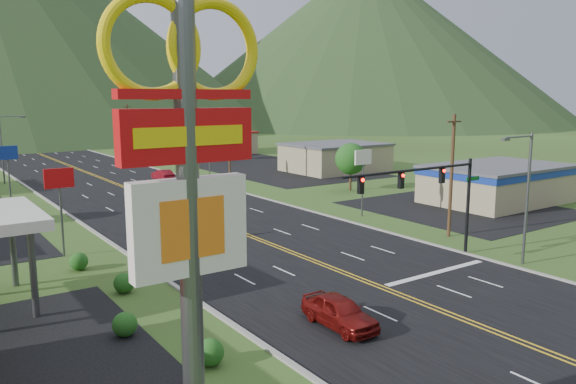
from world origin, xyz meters
TOP-DOWN VIEW (x-y plane):
  - pylon_sign at (-17.00, 2.00)m, footprint 4.32×0.60m
  - traffic_signal at (6.48, 14.00)m, footprint 13.10×0.43m
  - streetlight_east at (11.18, 10.00)m, footprint 3.28×0.25m
  - streetlight_west at (-11.68, 70.00)m, footprint 3.28×0.25m
  - building_east_near at (30.00, 25.00)m, footprint 15.40×10.40m
  - building_east_mid at (32.00, 55.00)m, footprint 14.40×11.40m
  - building_east_far at (28.00, 90.00)m, footprint 16.40×12.40m
  - pole_sign_west_a at (-14.00, 30.00)m, footprint 2.00×0.18m
  - pole_sign_west_b at (-14.00, 52.00)m, footprint 2.00×0.18m
  - pole_sign_east_a at (13.00, 28.00)m, footprint 2.00×0.18m
  - pole_sign_east_b at (13.00, 60.00)m, footprint 2.00×0.18m
  - tree_east_a at (22.00, 40.00)m, footprint 3.84×3.84m
  - tree_east_b at (26.00, 78.00)m, footprint 3.84×3.84m
  - utility_pole_a at (13.50, 18.00)m, footprint 1.60×0.28m
  - utility_pole_b at (13.50, 55.00)m, footprint 1.60×0.28m
  - utility_pole_c at (13.50, 95.00)m, footprint 1.60×0.28m
  - utility_pole_d at (13.50, 135.00)m, footprint 1.60×0.28m
  - mountain_ne at (147.84, 176.19)m, footprint 180.00×180.00m
  - car_red_near at (-5.84, 8.96)m, footprint 1.92×4.64m
  - car_dark_mid at (-2.01, 44.27)m, footprint 2.55×5.55m
  - car_red_far at (6.29, 60.79)m, footprint 1.68×4.55m

SIDE VIEW (x-z plane):
  - car_red_far at x=6.29m, z-range 0.00..1.49m
  - car_dark_mid at x=-2.01m, z-range 0.00..1.57m
  - car_red_near at x=-5.84m, z-range 0.00..1.57m
  - building_east_mid at x=32.00m, z-range 0.01..4.31m
  - building_east_far at x=28.00m, z-range 0.01..4.51m
  - building_east_near at x=30.00m, z-range 0.22..4.32m
  - tree_east_a at x=22.00m, z-range 0.98..6.80m
  - tree_east_b at x=26.00m, z-range 0.98..6.80m
  - pole_sign_west_a at x=-14.00m, z-range 1.85..8.25m
  - pole_sign_west_b at x=-14.00m, z-range 1.85..8.25m
  - pole_sign_east_a at x=13.00m, z-range 1.85..8.25m
  - pole_sign_east_b at x=13.00m, z-range 1.85..8.25m
  - utility_pole_a at x=13.50m, z-range 0.13..10.13m
  - utility_pole_b at x=13.50m, z-range 0.13..10.13m
  - utility_pole_c at x=13.50m, z-range 0.13..10.13m
  - utility_pole_d at x=13.50m, z-range 0.13..10.13m
  - streetlight_east at x=11.18m, z-range 0.68..9.68m
  - streetlight_west at x=-11.68m, z-range 0.68..9.68m
  - traffic_signal at x=6.48m, z-range 1.83..8.83m
  - pylon_sign at x=-17.00m, z-range 2.30..16.30m
  - mountain_ne at x=147.84m, z-range 0.00..70.00m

